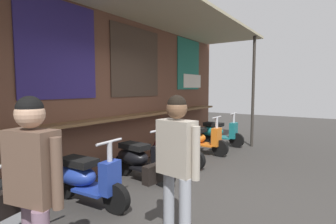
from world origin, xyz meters
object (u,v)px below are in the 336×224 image
shopper_with_handbag (31,180)px  shopper_passing (175,157)px  scooter_black (139,159)px  scooter_maroon (173,147)px  scooter_blue (84,177)px  scooter_teal (217,132)px  scooter_orange (199,138)px

shopper_with_handbag → shopper_passing: (1.19, -0.54, -0.01)m
scooter_black → shopper_passing: 2.17m
shopper_passing → scooter_maroon: bearing=-140.1°
scooter_blue → scooter_teal: (4.72, 0.00, 0.00)m
scooter_black → scooter_orange: same height
scooter_maroon → scooter_black: bearing=-85.4°
scooter_maroon → scooter_teal: 2.38m
scooter_teal → shopper_with_handbag: size_ratio=0.88×
scooter_blue → shopper_passing: shopper_passing is taller
scooter_teal → shopper_passing: size_ratio=0.89×
scooter_maroon → scooter_teal: same height
scooter_blue → scooter_teal: bearing=85.9°
scooter_orange → scooter_blue: bearing=-88.8°
scooter_maroon → shopper_with_handbag: bearing=-69.1°
shopper_with_handbag → scooter_blue: bearing=-153.3°
scooter_blue → scooter_orange: size_ratio=1.00×
scooter_black → scooter_maroon: size_ratio=1.00×
scooter_maroon → scooter_blue: bearing=-85.4°
shopper_with_handbag → scooter_black: bearing=-169.3°
scooter_orange → shopper_with_handbag: (-4.87, -1.07, 0.57)m
scooter_blue → scooter_teal: same height
shopper_passing → scooter_blue: bearing=-88.2°
scooter_black → scooter_maroon: same height
scooter_orange → scooter_teal: 1.17m
scooter_blue → shopper_with_handbag: shopper_with_handbag is taller
scooter_orange → shopper_passing: (-3.69, -1.61, 0.56)m
scooter_maroon → scooter_teal: size_ratio=1.00×
scooter_maroon → scooter_teal: bearing=94.6°
scooter_blue → shopper_passing: size_ratio=0.89×
scooter_orange → shopper_with_handbag: 5.02m
scooter_black → scooter_orange: bearing=94.2°
shopper_passing → scooter_black: bearing=-123.1°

